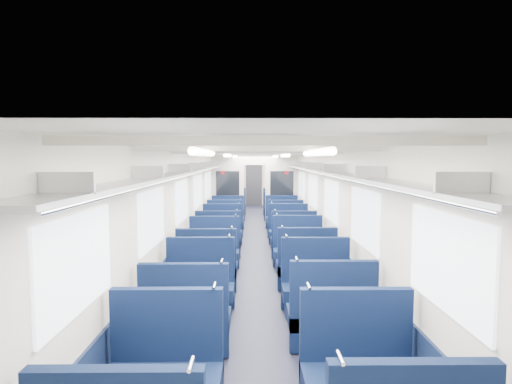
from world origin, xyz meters
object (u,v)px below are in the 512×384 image
(seat_10, at_px, (214,254))
(seat_20, at_px, (231,211))
(seat_4, at_px, (186,324))
(seat_17, at_px, (285,226))
(bulkhead, at_px, (255,189))
(seat_12, at_px, (219,243))
(seat_3, at_px, (359,377))
(seat_11, at_px, (298,253))
(seat_13, at_px, (293,243))
(seat_14, at_px, (222,233))
(seat_6, at_px, (200,290))
(seat_2, at_px, (165,377))
(seat_22, at_px, (233,207))
(seat_8, at_px, (207,271))
(seat_16, at_px, (225,225))
(seat_19, at_px, (282,219))
(seat_15, at_px, (289,233))
(seat_21, at_px, (278,211))
(seat_23, at_px, (276,208))
(seat_18, at_px, (228,220))
(end_door, at_px, (254,184))
(seat_7, at_px, (316,290))
(seat_9, at_px, (306,269))
(seat_5, at_px, (331,320))

(seat_10, distance_m, seat_20, 6.61)
(seat_4, xyz_separation_m, seat_17, (1.66, 6.89, 0.00))
(bulkhead, bearing_deg, seat_12, -100.83)
(seat_3, relative_size, seat_11, 1.00)
(seat_13, relative_size, seat_14, 1.00)
(seat_6, xyz_separation_m, seat_12, (0.00, 3.30, 0.00))
(seat_2, xyz_separation_m, seat_6, (0.00, 2.37, 0.00))
(seat_11, xyz_separation_m, seat_12, (-1.66, 0.99, 0.00))
(seat_22, bearing_deg, seat_8, -90.00)
(seat_8, bearing_deg, seat_13, 53.95)
(seat_16, height_order, seat_19, same)
(seat_6, bearing_deg, seat_15, 69.69)
(seat_20, bearing_deg, seat_21, 0.87)
(seat_15, bearing_deg, seat_4, -106.19)
(seat_22, bearing_deg, bulkhead, -71.56)
(seat_12, distance_m, seat_23, 6.84)
(seat_11, xyz_separation_m, seat_20, (-1.66, 6.50, 0.00))
(seat_17, bearing_deg, seat_14, -144.04)
(seat_13, xyz_separation_m, seat_16, (-1.66, 2.42, 0.00))
(seat_2, distance_m, seat_4, 1.14)
(seat_22, bearing_deg, seat_18, -90.00)
(seat_6, bearing_deg, seat_12, 90.00)
(end_door, height_order, seat_16, end_door)
(seat_22, bearing_deg, seat_7, -80.72)
(seat_9, distance_m, seat_16, 4.90)
(seat_3, relative_size, seat_4, 1.00)
(seat_6, xyz_separation_m, seat_13, (1.66, 3.28, 0.00))
(seat_21, bearing_deg, seat_23, 90.00)
(seat_10, xyz_separation_m, seat_17, (1.66, 3.46, 0.00))
(seat_9, relative_size, seat_22, 1.00)
(seat_14, bearing_deg, seat_7, -69.70)
(bulkhead, height_order, seat_19, bulkhead)
(seat_3, xyz_separation_m, seat_10, (-1.66, 4.60, 0.00))
(seat_10, bearing_deg, seat_17, 64.35)
(seat_14, bearing_deg, seat_19, 55.36)
(seat_17, xyz_separation_m, seat_18, (-1.66, 1.10, 0.00))
(seat_6, bearing_deg, seat_23, 80.52)
(seat_8, relative_size, seat_12, 1.00)
(seat_5, bearing_deg, seat_15, 90.00)
(seat_16, bearing_deg, seat_2, -90.00)
(bulkhead, relative_size, seat_15, 2.54)
(seat_8, bearing_deg, seat_12, 90.00)
(seat_13, bearing_deg, seat_7, -90.00)
(seat_8, height_order, seat_21, same)
(seat_6, relative_size, seat_18, 1.00)
(seat_10, bearing_deg, seat_22, 90.00)
(seat_4, relative_size, seat_17, 1.00)
(seat_8, height_order, seat_11, same)
(seat_11, bearing_deg, bulkhead, 98.85)
(seat_5, distance_m, seat_13, 4.41)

